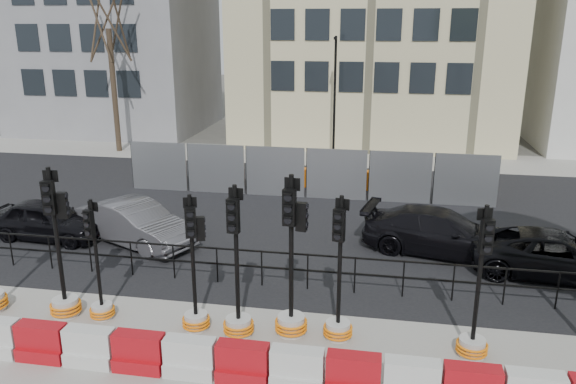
% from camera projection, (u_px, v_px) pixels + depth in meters
% --- Properties ---
extents(ground, '(120.00, 120.00, 0.00)m').
position_uv_depth(ground, '(251.00, 308.00, 13.53)').
color(ground, '#51514C').
rests_on(ground, ground).
extents(sidewalk_near, '(40.00, 6.00, 0.02)m').
position_uv_depth(sidewalk_near, '(214.00, 383.00, 10.70)').
color(sidewalk_near, gray).
rests_on(sidewalk_near, ground).
extents(road, '(40.00, 14.00, 0.03)m').
position_uv_depth(road, '(297.00, 214.00, 20.12)').
color(road, black).
rests_on(road, ground).
extents(sidewalk_far, '(40.00, 4.00, 0.02)m').
position_uv_depth(sidewalk_far, '(325.00, 157.00, 28.60)').
color(sidewalk_far, gray).
rests_on(sidewalk_far, ground).
extents(building_grey, '(11.00, 9.06, 14.00)m').
position_uv_depth(building_grey, '(112.00, 15.00, 34.54)').
color(building_grey, gray).
rests_on(building_grey, ground).
extents(kerb_railing, '(18.00, 0.04, 1.00)m').
position_uv_depth(kerb_railing, '(262.00, 262.00, 14.46)').
color(kerb_railing, black).
rests_on(kerb_railing, ground).
extents(heras_fencing, '(14.33, 1.72, 2.00)m').
position_uv_depth(heras_fencing, '(296.00, 175.00, 22.56)').
color(heras_fencing, gray).
rests_on(heras_fencing, ground).
extents(lamp_post_far, '(0.12, 0.56, 6.00)m').
position_uv_depth(lamp_post_far, '(335.00, 96.00, 26.62)').
color(lamp_post_far, black).
rests_on(lamp_post_far, ground).
extents(tree_bare_far, '(2.00, 2.00, 9.00)m').
position_uv_depth(tree_bare_far, '(108.00, 21.00, 28.03)').
color(tree_bare_far, '#473828').
rests_on(tree_bare_far, ground).
extents(barrier_row, '(16.75, 0.50, 0.80)m').
position_uv_depth(barrier_row, '(216.00, 361.00, 10.79)').
color(barrier_row, '#B30F0E').
rests_on(barrier_row, ground).
extents(traffic_signal_b, '(0.71, 0.71, 3.61)m').
position_uv_depth(traffic_signal_b, '(63.00, 282.00, 12.94)').
color(traffic_signal_b, silver).
rests_on(traffic_signal_b, ground).
extents(traffic_signal_c, '(0.57, 0.57, 2.91)m').
position_uv_depth(traffic_signal_c, '(100.00, 295.00, 12.90)').
color(traffic_signal_c, silver).
rests_on(traffic_signal_c, ground).
extents(traffic_signal_d, '(0.62, 0.62, 3.17)m').
position_uv_depth(traffic_signal_d, '(195.00, 299.00, 12.39)').
color(traffic_signal_d, silver).
rests_on(traffic_signal_d, ground).
extents(traffic_signal_e, '(0.68, 0.68, 3.45)m').
position_uv_depth(traffic_signal_e, '(238.00, 306.00, 12.16)').
color(traffic_signal_e, silver).
rests_on(traffic_signal_e, ground).
extents(traffic_signal_f, '(0.72, 0.72, 3.66)m').
position_uv_depth(traffic_signal_f, '(291.00, 299.00, 12.16)').
color(traffic_signal_f, silver).
rests_on(traffic_signal_f, ground).
extents(traffic_signal_g, '(0.64, 0.64, 3.26)m').
position_uv_depth(traffic_signal_g, '(338.00, 311.00, 12.05)').
color(traffic_signal_g, silver).
rests_on(traffic_signal_g, ground).
extents(traffic_signal_h, '(0.65, 0.65, 3.29)m').
position_uv_depth(traffic_signal_h, '(474.00, 327.00, 11.40)').
color(traffic_signal_h, silver).
rests_on(traffic_signal_h, ground).
extents(car_a, '(2.02, 3.93, 1.27)m').
position_uv_depth(car_a, '(48.00, 220.00, 17.70)').
color(car_a, black).
rests_on(car_a, ground).
extents(car_b, '(4.54, 5.17, 1.35)m').
position_uv_depth(car_b, '(135.00, 223.00, 17.27)').
color(car_b, '#4B4A4F').
rests_on(car_b, ground).
extents(car_c, '(3.73, 5.33, 1.33)m').
position_uv_depth(car_c, '(440.00, 232.00, 16.59)').
color(car_c, black).
rests_on(car_c, ground).
extents(car_d, '(3.14, 4.93, 1.23)m').
position_uv_depth(car_d, '(557.00, 255.00, 15.09)').
color(car_d, black).
rests_on(car_d, ground).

